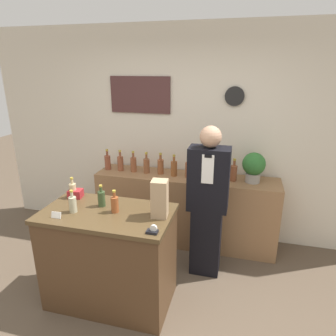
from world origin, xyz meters
TOP-DOWN VIEW (x-y plane):
  - back_wall at (-0.00, 2.00)m, footprint 5.20×0.09m
  - back_shelf at (0.13, 1.70)m, footprint 2.27×0.47m
  - display_counter at (-0.36, 0.48)m, footprint 1.19×0.67m
  - shopkeeper at (0.47, 1.17)m, footprint 0.42×0.26m
  - potted_plant at (0.92, 1.71)m, footprint 0.27×0.27m
  - paper_bag at (0.13, 0.53)m, footprint 0.15×0.14m
  - tape_dispenser at (0.16, 0.24)m, footprint 0.09×0.06m
  - price_card_left at (-0.72, 0.27)m, footprint 0.09×0.02m
  - gift_box at (-0.79, 0.70)m, footprint 0.15×0.13m
  - counter_bottle_0 at (-0.81, 0.69)m, footprint 0.07×0.07m
  - counter_bottle_1 at (-0.64, 0.41)m, footprint 0.07×0.07m
  - counter_bottle_2 at (-0.45, 0.58)m, footprint 0.07×0.07m
  - counter_bottle_3 at (-0.28, 0.50)m, footprint 0.07×0.07m
  - shelf_bottle_0 at (-0.93, 1.71)m, footprint 0.08×0.08m
  - shelf_bottle_1 at (-0.75, 1.71)m, footprint 0.08×0.08m
  - shelf_bottle_2 at (-0.56, 1.71)m, footprint 0.08×0.08m
  - shelf_bottle_3 at (-0.38, 1.70)m, footprint 0.08×0.08m
  - shelf_bottle_4 at (-0.20, 1.72)m, footprint 0.08×0.08m
  - shelf_bottle_5 at (-0.02, 1.69)m, footprint 0.08×0.08m
  - shelf_bottle_6 at (0.16, 1.69)m, footprint 0.08×0.08m
  - shelf_bottle_7 at (0.34, 1.69)m, footprint 0.08×0.08m
  - shelf_bottle_8 at (0.52, 1.70)m, footprint 0.08×0.08m
  - shelf_bottle_9 at (0.70, 1.70)m, footprint 0.08×0.08m

SIDE VIEW (x-z plane):
  - back_shelf at x=0.13m, z-range 0.00..0.91m
  - display_counter at x=-0.36m, z-range 0.00..0.96m
  - shopkeeper at x=0.47m, z-range 0.00..1.65m
  - tape_dispenser at x=0.16m, z-range 0.95..1.02m
  - price_card_left at x=-0.72m, z-range 0.96..1.01m
  - gift_box at x=-0.79m, z-range 0.96..1.04m
  - shelf_bottle_0 at x=-0.93m, z-range 0.87..1.15m
  - shelf_bottle_1 at x=-0.75m, z-range 0.87..1.15m
  - shelf_bottle_2 at x=-0.56m, z-range 0.87..1.15m
  - shelf_bottle_3 at x=-0.38m, z-range 0.87..1.15m
  - shelf_bottle_4 at x=-0.20m, z-range 0.87..1.15m
  - shelf_bottle_5 at x=-0.02m, z-range 0.87..1.15m
  - shelf_bottle_6 at x=0.16m, z-range 0.87..1.15m
  - shelf_bottle_7 at x=0.34m, z-range 0.87..1.15m
  - shelf_bottle_8 at x=0.52m, z-range 0.87..1.15m
  - shelf_bottle_9 at x=0.70m, z-range 0.87..1.15m
  - counter_bottle_0 at x=-0.81m, z-range 0.93..1.14m
  - counter_bottle_1 at x=-0.64m, z-range 0.93..1.14m
  - counter_bottle_2 at x=-0.45m, z-range 0.93..1.14m
  - counter_bottle_3 at x=-0.28m, z-range 0.93..1.14m
  - potted_plant at x=0.92m, z-range 0.93..1.29m
  - paper_bag at x=0.13m, z-range 0.96..1.29m
  - back_wall at x=0.00m, z-range 0.01..2.71m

